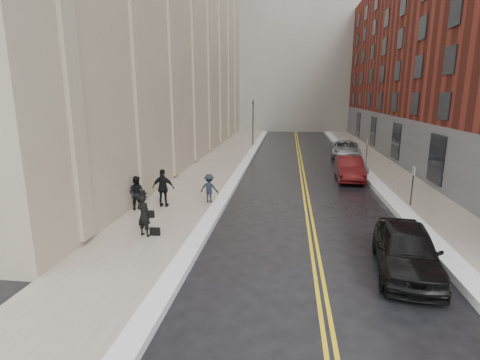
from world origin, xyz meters
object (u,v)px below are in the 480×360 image
(car_silver_near, at_px, (354,164))
(pedestrian_c, at_px, (163,188))
(car_black, at_px, (407,250))
(car_maroon, at_px, (349,168))
(pedestrian_a, at_px, (136,193))
(pedestrian_main, at_px, (144,215))
(pedestrian_b, at_px, (209,188))
(car_silver_far, at_px, (345,149))

(car_silver_near, distance_m, pedestrian_c, 15.74)
(car_black, height_order, car_maroon, car_black)
(pedestrian_a, bearing_deg, car_black, 155.83)
(car_silver_near, height_order, pedestrian_c, pedestrian_c)
(pedestrian_main, xyz_separation_m, pedestrian_c, (-0.55, 4.09, 0.09))
(pedestrian_b, bearing_deg, pedestrian_a, 31.03)
(car_silver_far, relative_size, pedestrian_b, 3.57)
(car_black, relative_size, pedestrian_main, 2.68)
(pedestrian_b, bearing_deg, car_black, 144.11)
(car_black, bearing_deg, car_maroon, 96.72)
(car_silver_near, relative_size, pedestrian_b, 2.87)
(pedestrian_main, height_order, pedestrian_c, pedestrian_c)
(car_maroon, xyz_separation_m, car_silver_far, (1.12, 9.87, -0.03))
(car_black, bearing_deg, pedestrian_b, 147.80)
(car_black, xyz_separation_m, car_silver_near, (1.00, 16.66, -0.17))
(car_black, xyz_separation_m, pedestrian_a, (-11.61, 5.17, 0.20))
(car_black, distance_m, pedestrian_a, 12.71)
(car_silver_far, xyz_separation_m, pedestrian_c, (-11.80, -18.24, 0.37))
(car_silver_far, height_order, pedestrian_a, pedestrian_a)
(pedestrian_main, bearing_deg, car_maroon, -108.30)
(car_silver_far, height_order, pedestrian_main, pedestrian_main)
(car_silver_near, relative_size, pedestrian_c, 2.26)
(pedestrian_main, bearing_deg, car_black, -169.15)
(car_silver_near, xyz_separation_m, pedestrian_b, (-9.21, -9.77, 0.28))
(pedestrian_main, xyz_separation_m, pedestrian_b, (1.65, 5.16, -0.12))
(pedestrian_c, bearing_deg, pedestrian_b, -154.80)
(car_silver_far, bearing_deg, pedestrian_a, -118.55)
(car_black, height_order, pedestrian_b, pedestrian_b)
(pedestrian_b, bearing_deg, car_maroon, -135.14)
(car_black, bearing_deg, pedestrian_main, 177.84)
(pedestrian_b, bearing_deg, car_silver_near, -129.19)
(car_silver_near, bearing_deg, pedestrian_c, -132.14)
(pedestrian_main, bearing_deg, pedestrian_c, -61.58)
(car_black, xyz_separation_m, pedestrian_main, (-9.86, 1.73, 0.23))
(car_silver_near, height_order, pedestrian_a, pedestrian_a)
(car_silver_near, xyz_separation_m, pedestrian_main, (-10.86, -14.93, 0.40))
(car_black, xyz_separation_m, pedestrian_c, (-10.41, 5.82, 0.32))
(car_silver_far, relative_size, pedestrian_main, 3.10)
(car_black, height_order, pedestrian_main, pedestrian_main)
(car_silver_far, xyz_separation_m, pedestrian_main, (-11.25, -22.33, 0.27))
(pedestrian_main, bearing_deg, pedestrian_a, -42.22)
(pedestrian_a, bearing_deg, pedestrian_b, -153.27)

